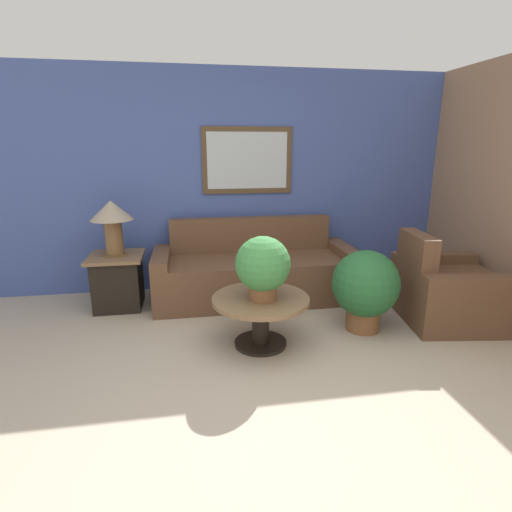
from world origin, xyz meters
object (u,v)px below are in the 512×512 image
Objects in this scene: armchair at (446,291)px; couch_main at (255,273)px; side_table at (118,281)px; potted_plant_on_table at (263,266)px; table_lamp at (112,218)px; potted_plant_floor at (365,287)px; coffee_table at (261,310)px.

couch_main is at bearing 71.35° from armchair.
side_table is 1.07× the size of potted_plant_on_table.
table_lamp is 1.07× the size of potted_plant_on_table.
armchair is at bearing -15.04° from table_lamp.
potted_plant_on_table is at bearing -39.97° from side_table.
coffee_table is at bearing -172.14° from potted_plant_floor.
potted_plant_on_table is at bearing -96.16° from couch_main.
couch_main is at bearing 83.14° from coffee_table.
couch_main is 1.52m from side_table.
table_lamp is (-3.34, 0.90, 0.70)m from armchair.
side_table is 2.62m from potted_plant_floor.
couch_main is 2.67× the size of coffee_table.
armchair is 1.86× the size of table_lamp.
potted_plant_on_table is at bearing 106.24° from armchair.
couch_main is 1.67m from table_lamp.
couch_main is 4.14× the size of potted_plant_on_table.
potted_plant_on_table is (-0.13, -1.20, 0.45)m from couch_main.
table_lamp is (-0.00, 0.00, 0.70)m from side_table.
potted_plant_on_table is (-1.95, -0.27, 0.45)m from armchair.
couch_main reaches higher than coffee_table.
table_lamp reaches higher than potted_plant_on_table.
table_lamp is (-1.52, -0.03, 0.70)m from couch_main.
coffee_table is (-1.96, -0.23, 0.03)m from armchair.
couch_main is at bearing 1.03° from table_lamp.
coffee_table is 1.45× the size of table_lamp.
couch_main reaches higher than potted_plant_floor.
side_table is (-1.52, -0.03, -0.00)m from couch_main.
potted_plant_on_table is at bearing -169.72° from potted_plant_floor.
couch_main is at bearing 1.03° from side_table.
armchair is at bearing 7.93° from potted_plant_on_table.
table_lamp is 1.84m from potted_plant_on_table.
coffee_table is 1.08× the size of potted_plant_floor.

